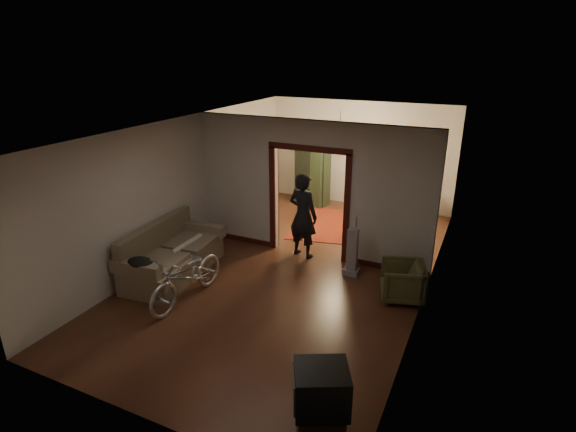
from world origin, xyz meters
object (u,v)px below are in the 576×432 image
Objects in this scene: sofa at (173,251)px; bicycle at (187,276)px; armchair at (402,281)px; locker at (313,173)px; desk at (400,202)px; person at (303,215)px.

sofa is 1.22× the size of bicycle.
locker reaches higher than armchair.
desk is (3.26, 4.92, -0.09)m from sofa.
armchair is (4.13, 0.95, -0.16)m from sofa.
armchair is 0.67× the size of desk.
armchair is at bearing -35.77° from locker.
sofa is 1.24× the size of locker.
bicycle is at bearing 78.76° from person.
locker reaches higher than sofa.
person reaches higher than sofa.
sofa is 2.64m from person.
locker is (0.84, 4.94, 0.37)m from sofa.
sofa is 5.90m from desk.
sofa reaches higher than armchair.
person is at bearing 38.85° from sofa.
sofa is 1.20× the size of person.
bicycle reaches higher than armchair.
armchair is at bearing 8.38° from sofa.
bicycle is 6.09m from desk.
person is at bearing -127.80° from armchair.
locker is (-1.06, 3.14, -0.02)m from person.
sofa is at bearing -94.05° from armchair.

